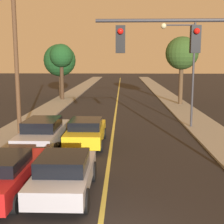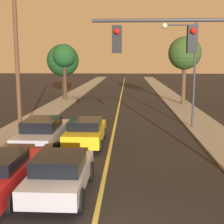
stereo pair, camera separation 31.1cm
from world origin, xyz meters
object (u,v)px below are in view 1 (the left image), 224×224
at_px(tree_left_near, 61,57).
at_px(tree_right_near, 182,54).
at_px(utility_pole_left, 16,58).
at_px(car_near_lane_second, 86,131).
at_px(car_outer_lane_front, 1,174).
at_px(traffic_signal_mast, 205,63).
at_px(streetlamp_right, 185,60).
at_px(tree_left_far, 60,60).
at_px(car_outer_lane_second, 43,133).
at_px(car_near_lane_front, 64,174).

height_order(tree_left_near, tree_right_near, tree_right_near).
xyz_separation_m(utility_pole_left, tree_left_near, (-0.80, 17.15, 0.29)).
bearing_deg(car_near_lane_second, car_outer_lane_front, -108.45).
distance_m(traffic_signal_mast, streetlamp_right, 9.88).
xyz_separation_m(utility_pole_left, tree_left_far, (-1.29, 18.70, -0.12)).
bearing_deg(car_near_lane_second, tree_left_near, 104.66).
height_order(car_outer_lane_second, tree_left_far, tree_left_far).
xyz_separation_m(car_near_lane_second, streetlamp_right, (5.94, 4.33, 3.77)).
height_order(car_outer_lane_second, tree_right_near, tree_right_near).
bearing_deg(car_near_lane_second, tree_left_far, 104.89).
relative_size(car_near_lane_front, streetlamp_right, 0.60).
distance_m(car_near_lane_front, tree_left_far, 27.25).
distance_m(car_outer_lane_front, tree_left_far, 26.91).
distance_m(streetlamp_right, utility_pole_left, 10.42).
bearing_deg(tree_left_near, car_near_lane_second, -75.34).
bearing_deg(car_near_lane_front, streetlamp_right, 60.89).
height_order(car_outer_lane_front, streetlamp_right, streetlamp_right).
relative_size(traffic_signal_mast, tree_left_far, 0.95).
height_order(car_near_lane_second, tree_left_near, tree_left_near).
xyz_separation_m(car_near_lane_front, car_outer_lane_second, (-2.11, 5.64, 0.04)).
bearing_deg(car_outer_lane_second, streetlamp_right, 31.97).
bearing_deg(car_near_lane_second, utility_pole_left, 160.76).
xyz_separation_m(utility_pole_left, tree_right_near, (11.81, 13.83, 0.53)).
xyz_separation_m(car_outer_lane_front, car_outer_lane_second, (0.00, 5.64, 0.07)).
distance_m(traffic_signal_mast, tree_left_near, 25.87).
bearing_deg(utility_pole_left, car_near_lane_front, -62.39).
xyz_separation_m(streetlamp_right, tree_right_near, (1.81, 10.93, 0.61)).
xyz_separation_m(streetlamp_right, tree_left_far, (-11.29, 15.79, -0.04)).
bearing_deg(car_near_lane_front, tree_left_far, 101.43).
distance_m(traffic_signal_mast, utility_pole_left, 11.14).
xyz_separation_m(car_outer_lane_second, utility_pole_left, (-1.95, 2.12, 3.78)).
distance_m(car_outer_lane_second, tree_right_near, 19.25).
xyz_separation_m(car_near_lane_front, traffic_signal_mast, (4.69, 0.88, 3.64)).
height_order(car_near_lane_second, car_outer_lane_second, car_outer_lane_second).
distance_m(car_outer_lane_second, tree_left_far, 21.38).
relative_size(traffic_signal_mast, streetlamp_right, 0.88).
bearing_deg(tree_right_near, traffic_signal_mast, -98.40).
xyz_separation_m(car_near_lane_front, streetlamp_right, (5.94, 10.67, 3.74)).
relative_size(car_outer_lane_second, tree_left_near, 0.82).
relative_size(car_near_lane_front, car_outer_lane_front, 0.91).
xyz_separation_m(car_near_lane_front, tree_left_near, (-4.86, 24.91, 4.11)).
distance_m(car_near_lane_front, car_near_lane_second, 6.35).
relative_size(car_near_lane_second, tree_right_near, 0.66).
height_order(car_near_lane_second, traffic_signal_mast, traffic_signal_mast).
bearing_deg(streetlamp_right, car_near_lane_second, -143.95).
bearing_deg(car_near_lane_front, car_outer_lane_front, 179.84).
bearing_deg(car_near_lane_front, utility_pole_left, 117.61).
bearing_deg(tree_right_near, car_near_lane_second, -116.95).
relative_size(car_near_lane_front, car_outer_lane_second, 0.79).
height_order(streetlamp_right, utility_pole_left, utility_pole_left).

